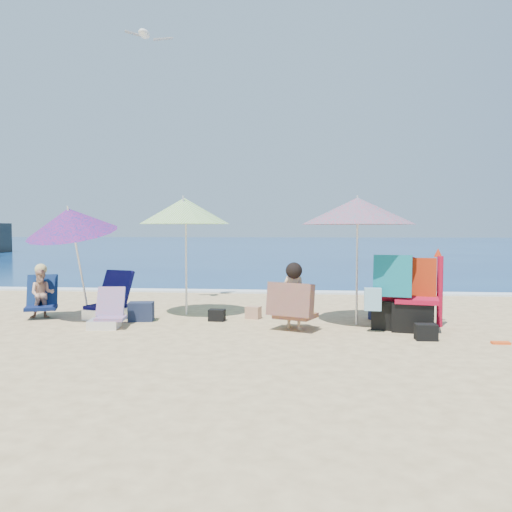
# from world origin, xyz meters

# --- Properties ---
(ground) EXTENTS (120.00, 120.00, 0.00)m
(ground) POSITION_xyz_m (0.00, 0.00, 0.00)
(ground) COLOR #D8BC84
(ground) RESTS_ON ground
(sea) EXTENTS (120.00, 80.00, 0.12)m
(sea) POSITION_xyz_m (0.00, 45.00, -0.05)
(sea) COLOR navy
(sea) RESTS_ON ground
(foam) EXTENTS (120.00, 0.50, 0.04)m
(foam) POSITION_xyz_m (0.00, 5.10, 0.02)
(foam) COLOR white
(foam) RESTS_ON ground
(umbrella_turquoise) EXTENTS (2.10, 2.10, 2.07)m
(umbrella_turquoise) POSITION_xyz_m (1.32, 1.05, 1.82)
(umbrella_turquoise) COLOR white
(umbrella_turquoise) RESTS_ON ground
(umbrella_striped) EXTENTS (1.93, 1.93, 2.12)m
(umbrella_striped) POSITION_xyz_m (-1.63, 1.63, 1.85)
(umbrella_striped) COLOR white
(umbrella_striped) RESTS_ON ground
(umbrella_blue) EXTENTS (1.82, 1.86, 2.04)m
(umbrella_blue) POSITION_xyz_m (-3.41, 0.96, 1.67)
(umbrella_blue) COLOR white
(umbrella_blue) RESTS_ON ground
(furled_umbrella) EXTENTS (0.16, 0.34, 1.23)m
(furled_umbrella) POSITION_xyz_m (2.61, 1.03, 0.68)
(furled_umbrella) COLOR #AF0C29
(furled_umbrella) RESTS_ON ground
(chair_navy) EXTENTS (0.76, 0.88, 0.81)m
(chair_navy) POSITION_xyz_m (-2.87, 1.21, 0.22)
(chair_navy) COLOR #0E0B3F
(chair_navy) RESTS_ON ground
(chair_rainbow) EXTENTS (0.59, 0.61, 0.62)m
(chair_rainbow) POSITION_xyz_m (-2.57, 0.39, 0.16)
(chair_rainbow) COLOR #D34C4A
(chair_rainbow) RESTS_ON ground
(camp_chair_left) EXTENTS (0.76, 0.76, 1.09)m
(camp_chair_left) POSITION_xyz_m (2.14, 0.66, 0.33)
(camp_chair_left) COLOR #AF0C28
(camp_chair_left) RESTS_ON ground
(camp_chair_right) EXTENTS (0.87, 0.92, 1.15)m
(camp_chair_right) POSITION_xyz_m (1.84, 0.77, 0.42)
(camp_chair_right) COLOR red
(camp_chair_right) RESTS_ON ground
(person_center) EXTENTS (0.81, 0.80, 1.04)m
(person_center) POSITION_xyz_m (0.31, 0.49, 0.50)
(person_center) COLOR tan
(person_center) RESTS_ON ground
(person_left) EXTENTS (0.73, 0.81, 0.93)m
(person_left) POSITION_xyz_m (-4.05, 1.19, 0.42)
(person_left) COLOR tan
(person_left) RESTS_ON ground
(bag_navy_a) EXTENTS (0.44, 0.35, 0.31)m
(bag_navy_a) POSITION_xyz_m (-2.24, 1.04, 0.16)
(bag_navy_a) COLOR #1C253E
(bag_navy_a) RESTS_ON ground
(bag_black_a) EXTENTS (0.28, 0.21, 0.19)m
(bag_black_a) POSITION_xyz_m (-0.97, 1.15, 0.10)
(bag_black_a) COLOR black
(bag_black_a) RESTS_ON ground
(bag_tan) EXTENTS (0.28, 0.24, 0.21)m
(bag_tan) POSITION_xyz_m (-0.39, 1.45, 0.10)
(bag_tan) COLOR tan
(bag_tan) RESTS_ON ground
(bag_navy_b) EXTENTS (0.47, 0.42, 0.29)m
(bag_navy_b) POSITION_xyz_m (1.80, 1.53, 0.15)
(bag_navy_b) COLOR #1A1D3A
(bag_navy_b) RESTS_ON ground
(bag_black_b) EXTENTS (0.30, 0.21, 0.22)m
(bag_black_b) POSITION_xyz_m (2.17, -0.05, 0.11)
(bag_black_b) COLOR black
(bag_black_b) RESTS_ON ground
(orange_item) EXTENTS (0.24, 0.11, 0.03)m
(orange_item) POSITION_xyz_m (3.11, -0.21, 0.02)
(orange_item) COLOR #F65119
(orange_item) RESTS_ON ground
(seagull) EXTENTS (0.85, 0.68, 0.15)m
(seagull) POSITION_xyz_m (-2.56, 2.43, 5.23)
(seagull) COLOR white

